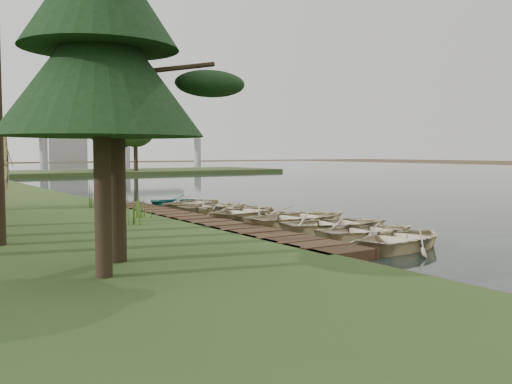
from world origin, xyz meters
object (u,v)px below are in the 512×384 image
boardwalk (199,223)px  stored_rowboat (2,200)px  rowboat_0 (405,235)px  rowboat_1 (369,229)px  pine_tree (100,25)px  rowboat_2 (338,222)px

boardwalk → stored_rowboat: (-5.28, 7.43, 0.53)m
rowboat_0 → rowboat_1: bearing=-21.8°
boardwalk → pine_tree: bearing=-128.1°
rowboat_2 → pine_tree: 10.31m
rowboat_1 → rowboat_2: rowboat_2 is taller
boardwalk → rowboat_2: size_ratio=4.37×
boardwalk → stored_rowboat: bearing=125.4°
boardwalk → rowboat_1: 6.31m
boardwalk → rowboat_0: 7.70m
boardwalk → pine_tree: (-5.85, -7.45, 4.84)m
rowboat_2 → stored_rowboat: bearing=47.8°
rowboat_1 → stored_rowboat: 15.37m
boardwalk → rowboat_1: bearing=-64.1°
pine_tree → stored_rowboat: bearing=87.8°
rowboat_1 → rowboat_2: 1.48m
boardwalk → rowboat_0: bearing=-70.8°
boardwalk → rowboat_0: rowboat_0 is taller
boardwalk → rowboat_1: rowboat_1 is taller
rowboat_2 → pine_tree: size_ratio=0.47×
rowboat_1 → boardwalk: bearing=33.7°
boardwalk → stored_rowboat: stored_rowboat is taller
rowboat_0 → pine_tree: pine_tree is taller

